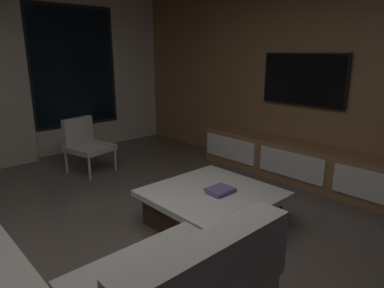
% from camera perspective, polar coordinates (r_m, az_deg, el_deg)
% --- Properties ---
extents(floor, '(9.20, 9.20, 0.00)m').
position_cam_1_polar(floor, '(2.99, -10.72, -19.99)').
color(floor, '#564C44').
extents(media_wall, '(0.12, 7.80, 2.70)m').
position_cam_1_polar(media_wall, '(4.81, 21.36, 9.91)').
color(media_wall, '#8E6642').
rests_on(media_wall, floor).
extents(coffee_table, '(1.16, 1.16, 0.36)m').
position_cam_1_polar(coffee_table, '(3.51, 3.37, -10.53)').
color(coffee_table, '#3A261D').
rests_on(coffee_table, floor).
extents(book_stack_on_coffee_table, '(0.28, 0.21, 0.05)m').
position_cam_1_polar(book_stack_on_coffee_table, '(3.40, 4.81, -7.75)').
color(book_stack_on_coffee_table, '#6C4CB8').
rests_on(book_stack_on_coffee_table, coffee_table).
extents(accent_chair_near_window, '(0.66, 0.67, 0.78)m').
position_cam_1_polar(accent_chair_near_window, '(5.19, -17.38, 0.30)').
color(accent_chair_near_window, '#B2ADA0').
rests_on(accent_chair_near_window, floor).
extents(media_console, '(0.46, 3.10, 0.52)m').
position_cam_1_polar(media_console, '(4.79, 18.00, -3.27)').
color(media_console, '#8E6642').
rests_on(media_console, floor).
extents(mounted_tv, '(0.05, 1.19, 0.69)m').
position_cam_1_polar(mounted_tv, '(4.83, 18.09, 10.22)').
color(mounted_tv, black).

